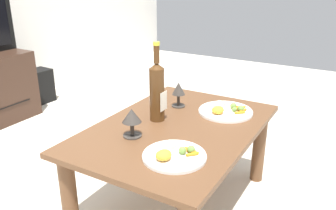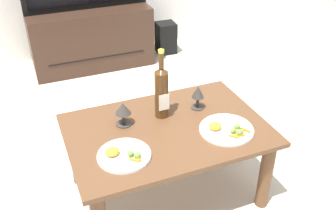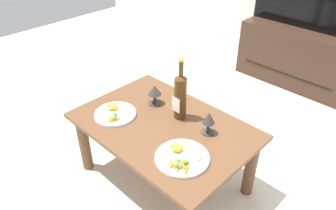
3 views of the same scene
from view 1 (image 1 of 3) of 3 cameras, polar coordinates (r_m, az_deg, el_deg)
ground_plane at (r=1.87m, az=1.33°, el=-15.85°), size 6.40×6.40×0.00m
dining_table at (r=1.68m, az=1.43°, el=-5.99°), size 1.01×0.69×0.44m
floor_speaker at (r=3.40m, az=-19.95°, el=2.98°), size 0.18×0.18×0.30m
wine_bottle at (r=1.66m, az=-1.80°, el=2.47°), size 0.07×0.07×0.38m
goblet_left at (r=1.52m, az=-5.91°, el=-2.05°), size 0.08×0.08×0.13m
goblet_right at (r=1.85m, az=1.72°, el=2.39°), size 0.07×0.07×0.13m
dinner_plate_left at (r=1.37m, az=1.02°, el=-8.11°), size 0.25×0.25×0.05m
dinner_plate_right at (r=1.82m, az=9.35°, el=-0.91°), size 0.28×0.28×0.05m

